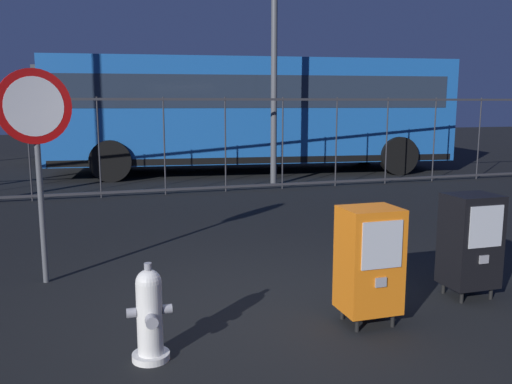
% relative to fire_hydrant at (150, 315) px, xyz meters
% --- Properties ---
extents(ground_plane, '(60.00, 60.00, 0.00)m').
position_rel_fire_hydrant_xyz_m(ground_plane, '(1.09, 0.66, -0.35)').
color(ground_plane, black).
extents(fire_hydrant, '(0.33, 0.32, 0.75)m').
position_rel_fire_hydrant_xyz_m(fire_hydrant, '(0.00, 0.00, 0.00)').
color(fire_hydrant, silver).
rests_on(fire_hydrant, ground_plane).
extents(newspaper_box_primary, '(0.48, 0.42, 1.02)m').
position_rel_fire_hydrant_xyz_m(newspaper_box_primary, '(1.87, 0.13, 0.22)').
color(newspaper_box_primary, black).
rests_on(newspaper_box_primary, ground_plane).
extents(newspaper_box_secondary, '(0.48, 0.42, 1.02)m').
position_rel_fire_hydrant_xyz_m(newspaper_box_secondary, '(3.13, 0.42, 0.22)').
color(newspaper_box_secondary, black).
rests_on(newspaper_box_secondary, ground_plane).
extents(stop_sign, '(0.71, 0.31, 2.23)m').
position_rel_fire_hydrant_xyz_m(stop_sign, '(-0.87, 2.08, 1.25)').
color(stop_sign, '#4C4F54').
rests_on(stop_sign, ground_plane).
extents(fence_barrier, '(18.03, 0.04, 2.00)m').
position_rel_fire_hydrant_xyz_m(fence_barrier, '(1.09, 7.24, 0.67)').
color(fence_barrier, '#2D2D33').
rests_on(fence_barrier, ground_plane).
extents(bus_near, '(10.73, 3.81, 3.00)m').
position_rel_fire_hydrant_xyz_m(bus_near, '(3.89, 10.24, 1.36)').
color(bus_near, '#19519E').
rests_on(bus_near, ground_plane).
extents(bus_far, '(10.57, 3.01, 3.00)m').
position_rel_fire_hydrant_xyz_m(bus_far, '(3.26, 15.20, 1.36)').
color(bus_far, '#4C5156').
rests_on(bus_far, ground_plane).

